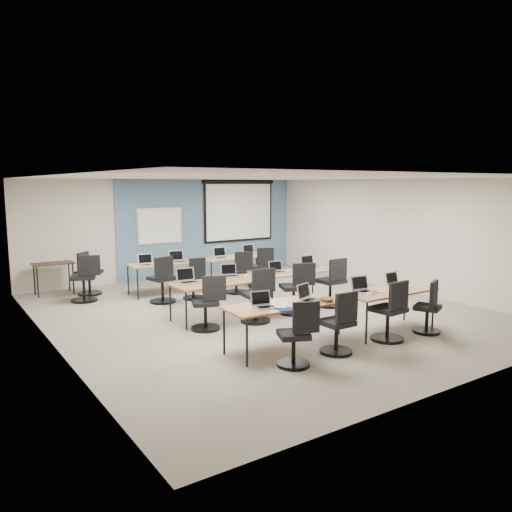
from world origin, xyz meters
TOP-DOWN VIEW (x-y plane):
  - floor at (0.00, 0.00)m, footprint 8.00×9.00m
  - ceiling at (0.00, 0.00)m, footprint 8.00×9.00m
  - wall_back at (0.00, 4.50)m, footprint 8.00×0.04m
  - wall_front at (0.00, -4.50)m, footprint 8.00×0.04m
  - wall_left at (-4.00, 0.00)m, footprint 0.04×9.00m
  - wall_right at (4.00, 0.00)m, footprint 0.04×9.00m
  - blue_accent_panel at (1.25, 4.47)m, footprint 5.50×0.04m
  - whiteboard at (-0.30, 4.43)m, footprint 1.28×0.03m
  - projector_screen at (2.20, 4.41)m, footprint 2.40×0.10m
  - training_table_front_left at (-1.08, -2.10)m, footprint 1.82×0.76m
  - training_table_front_right at (1.06, -2.33)m, footprint 1.81×0.75m
  - training_table_mid_left at (-0.94, 0.03)m, footprint 1.93×0.80m
  - training_table_mid_right at (0.90, 0.11)m, footprint 1.66×0.69m
  - training_table_back_left at (-0.90, 2.70)m, footprint 1.77×0.74m
  - training_table_back_right at (1.00, 2.68)m, footprint 1.88×0.78m
  - laptop_0 at (-1.43, -2.11)m, footprint 0.32×0.27m
  - mouse_0 at (-1.20, -2.32)m, footprint 0.09×0.11m
  - task_chair_0 at (-1.34, -2.81)m, footprint 0.51×0.47m
  - laptop_1 at (-0.58, -2.12)m, footprint 0.34×0.29m
  - mouse_1 at (-0.27, -2.33)m, footprint 0.09×0.12m
  - task_chair_1 at (-0.48, -2.75)m, footprint 0.50×0.50m
  - laptop_2 at (0.64, -2.16)m, footprint 0.35×0.30m
  - mouse_2 at (0.82, -2.36)m, footprint 0.07×0.09m
  - task_chair_2 at (0.67, -2.74)m, footprint 0.55×0.55m
  - laptop_3 at (1.52, -2.10)m, footprint 0.31×0.26m
  - mouse_3 at (1.64, -2.34)m, footprint 0.09×0.12m
  - task_chair_3 at (1.55, -2.83)m, footprint 0.50×0.47m
  - laptop_4 at (-1.53, 0.26)m, footprint 0.36×0.31m
  - mouse_4 at (-1.16, 0.11)m, footprint 0.08×0.11m
  - task_chair_4 at (-1.53, -0.52)m, footprint 0.54×0.51m
  - laptop_5 at (-0.52, 0.36)m, footprint 0.32×0.28m
  - mouse_5 at (-0.28, 0.16)m, footprint 0.09×0.11m
  - task_chair_5 at (-0.52, -0.60)m, footprint 0.57×0.57m
  - laptop_6 at (0.55, 0.23)m, footprint 0.30×0.26m
  - mouse_6 at (0.73, 0.12)m, footprint 0.07×0.11m
  - task_chair_6 at (0.46, -0.52)m, footprint 0.60×0.57m
  - laptop_7 at (1.52, 0.34)m, footprint 0.34×0.29m
  - mouse_7 at (1.63, 0.03)m, footprint 0.06×0.09m
  - task_chair_7 at (1.47, -0.46)m, footprint 0.57×0.57m
  - laptop_8 at (-1.40, 2.64)m, footprint 0.34×0.29m
  - mouse_8 at (-1.32, 2.57)m, footprint 0.08×0.11m
  - task_chair_8 at (-1.36, 1.83)m, footprint 0.56×0.56m
  - laptop_9 at (-0.61, 2.67)m, footprint 0.36×0.30m
  - mouse_9 at (-0.24, 2.51)m, footprint 0.06×0.09m
  - task_chair_9 at (-0.64, 1.76)m, footprint 0.47×0.47m
  - laptop_10 at (0.61, 2.71)m, footprint 0.35×0.29m
  - mouse_10 at (0.71, 2.56)m, footprint 0.07×0.10m
  - task_chair_10 at (0.51, 1.75)m, footprint 0.56×0.52m
  - laptop_11 at (1.52, 2.77)m, footprint 0.35×0.30m
  - mouse_11 at (1.63, 2.43)m, footprint 0.06×0.10m
  - task_chair_11 at (1.37, 2.09)m, footprint 0.56×0.52m
  - blue_mousepad at (-1.23, -2.40)m, footprint 0.29×0.26m
  - snack_bowl at (-0.37, -2.35)m, footprint 0.26×0.26m
  - snack_plate at (0.58, -2.31)m, footprint 0.17×0.17m
  - coffee_cup at (0.60, -2.40)m, footprint 0.06×0.06m
  - utility_table at (-3.14, 4.05)m, footprint 0.90×0.50m
  - spare_chair_a at (-2.50, 3.54)m, footprint 0.66×0.55m
  - spare_chair_b at (-2.73, 2.89)m, footprint 0.60×0.57m

SIDE VIEW (x-z plane):
  - floor at x=0.00m, z-range -0.01..0.01m
  - task_chair_3 at x=1.55m, z-range -0.09..0.87m
  - task_chair_9 at x=-0.64m, z-range -0.09..0.87m
  - task_chair_0 at x=-1.34m, z-range -0.09..0.87m
  - task_chair_1 at x=-0.48m, z-range -0.09..0.90m
  - task_chair_4 at x=-1.53m, z-range -0.09..0.91m
  - task_chair_11 at x=1.37m, z-range -0.09..0.91m
  - task_chair_10 at x=0.51m, z-range -0.09..0.92m
  - task_chair_2 at x=0.67m, z-range -0.09..0.94m
  - spare_chair_a at x=-2.50m, z-range -0.09..0.94m
  - task_chair_8 at x=-1.36m, z-range -0.09..0.95m
  - task_chair_6 at x=0.46m, z-range -0.09..0.95m
  - task_chair_5 at x=-0.52m, z-range -0.09..0.95m
  - task_chair_7 at x=1.47m, z-range -0.09..0.95m
  - spare_chair_b at x=-2.73m, z-range -0.09..0.96m
  - utility_table at x=-3.14m, z-range 0.28..1.03m
  - training_table_mid_right at x=0.90m, z-range 0.32..1.05m
  - training_table_back_left at x=-0.90m, z-range 0.32..1.05m
  - training_table_front_right at x=1.06m, z-range 0.32..1.05m
  - training_table_front_left at x=-1.08m, z-range 0.32..1.05m
  - training_table_back_right at x=1.00m, z-range 0.32..1.05m
  - training_table_mid_left at x=-0.94m, z-range 0.32..1.05m
  - blue_mousepad at x=-1.23m, z-range 0.73..0.74m
  - snack_plate at x=0.58m, z-range 0.73..0.74m
  - mouse_2 at x=0.82m, z-range 0.73..0.76m
  - mouse_10 at x=0.71m, z-range 0.73..0.76m
  - mouse_9 at x=-0.24m, z-range 0.73..0.76m
  - mouse_7 at x=1.63m, z-range 0.73..0.76m
  - mouse_11 at x=1.63m, z-range 0.73..0.76m
  - mouse_0 at x=-1.20m, z-range 0.72..0.76m
  - mouse_8 at x=-1.32m, z-range 0.72..0.76m
  - mouse_4 at x=-1.16m, z-range 0.72..0.76m
  - mouse_3 at x=1.64m, z-range 0.72..0.76m
  - mouse_5 at x=-0.28m, z-range 0.72..0.76m
  - mouse_6 at x=0.73m, z-range 0.72..0.76m
  - mouse_1 at x=-0.27m, z-range 0.72..0.76m
  - snack_bowl at x=-0.37m, z-range 0.73..0.78m
  - coffee_cup at x=0.60m, z-range 0.74..0.79m
  - laptop_6 at x=0.55m, z-range 0.67..0.90m
  - laptop_3 at x=1.52m, z-range 0.67..0.91m
  - laptop_0 at x=-1.43m, z-range 0.67..0.91m
  - laptop_5 at x=-0.52m, z-range 0.67..0.92m
  - laptop_8 at x=-1.40m, z-range 0.67..0.92m
  - laptop_1 at x=-0.58m, z-range 0.67..0.92m
  - laptop_7 at x=1.52m, z-range 0.66..0.92m
  - laptop_10 at x=0.61m, z-range 0.66..0.93m
  - laptop_2 at x=0.64m, z-range 0.66..0.93m
  - laptop_11 at x=1.52m, z-range 0.66..0.93m
  - laptop_9 at x=-0.61m, z-range 0.66..0.93m
  - laptop_4 at x=-1.53m, z-range 0.66..0.93m
  - wall_back at x=0.00m, z-range 0.00..2.70m
  - wall_front at x=0.00m, z-range 0.00..2.70m
  - wall_left at x=-4.00m, z-range 0.00..2.70m
  - wall_right at x=4.00m, z-range 0.00..2.70m
  - blue_accent_panel at x=1.25m, z-range 0.00..2.70m
  - whiteboard at x=-0.30m, z-range 0.96..1.94m
  - projector_screen at x=2.20m, z-range 0.98..2.80m
  - ceiling at x=0.00m, z-range 2.69..2.71m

